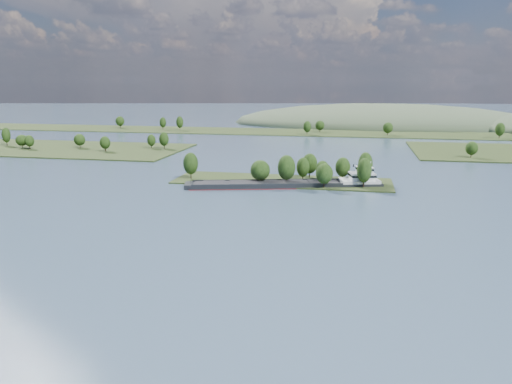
# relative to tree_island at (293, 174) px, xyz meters

# --- Properties ---
(ground) EXTENTS (1800.00, 1800.00, 0.00)m
(ground) POSITION_rel_tree_island_xyz_m (-5.40, -58.37, -4.31)
(ground) COLOR #35455D
(ground) RESTS_ON ground
(tree_island) EXTENTS (100.00, 30.87, 14.87)m
(tree_island) POSITION_rel_tree_island_xyz_m (0.00, 0.00, 0.00)
(tree_island) COLOR #243216
(tree_island) RESTS_ON ground
(back_shoreline) EXTENTS (900.00, 60.00, 14.08)m
(back_shoreline) POSITION_rel_tree_island_xyz_m (4.07, 221.31, -3.62)
(back_shoreline) COLOR #243216
(back_shoreline) RESTS_ON ground
(hill_west) EXTENTS (320.00, 160.00, 44.00)m
(hill_west) POSITION_rel_tree_island_xyz_m (54.60, 321.63, -4.31)
(hill_west) COLOR #3B4A33
(hill_west) RESTS_ON ground
(cargo_barge) EXTENTS (86.73, 31.55, 11.75)m
(cargo_barge) POSITION_rel_tree_island_xyz_m (3.06, -7.86, -2.83)
(cargo_barge) COLOR black
(cargo_barge) RESTS_ON ground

